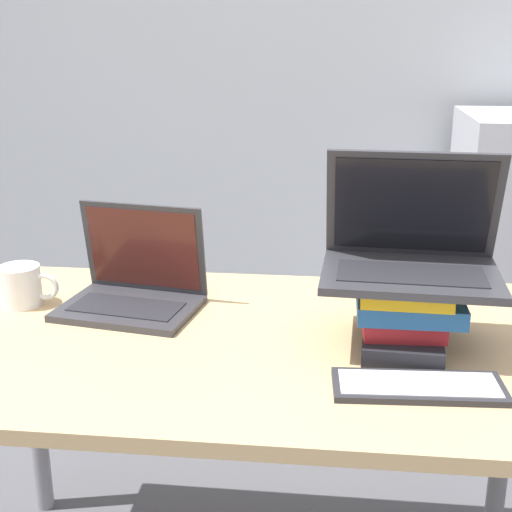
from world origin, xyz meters
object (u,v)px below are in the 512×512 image
laptop_on_books (411,251)px  wireless_keyboard (418,386)px  book_stack (404,310)px  laptop_left (134,288)px  mug (22,286)px

laptop_on_books → wireless_keyboard: size_ratio=1.15×
book_stack → wireless_keyboard: 0.21m
laptop_left → book_stack: size_ratio=1.28×
wireless_keyboard → mug: (-0.87, 0.32, 0.04)m
book_stack → laptop_on_books: size_ratio=0.72×
wireless_keyboard → laptop_left: bearing=151.5°
book_stack → wireless_keyboard: (0.01, -0.20, -0.07)m
book_stack → laptop_on_books: bearing=62.1°
laptop_on_books → wireless_keyboard: 0.28m
laptop_left → mug: laptop_left is taller
laptop_on_books → laptop_left: bearing=168.7°
laptop_left → wireless_keyboard: size_ratio=1.07×
laptop_left → wireless_keyboard: laptop_left is taller
book_stack → mug: book_stack is taller
wireless_keyboard → book_stack: bearing=93.4°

